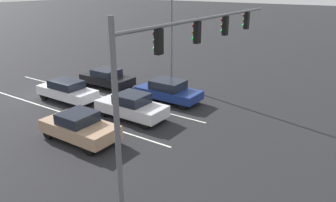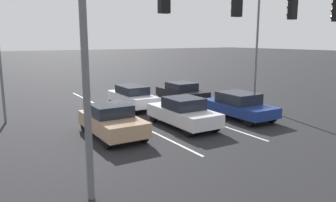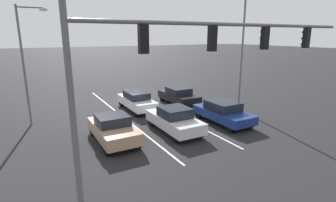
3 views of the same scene
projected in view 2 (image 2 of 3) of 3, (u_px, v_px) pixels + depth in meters
The scene contains 11 objects.
ground_plane at pixel (123, 103), 23.45m from camera, with size 240.00×240.00×0.00m, color black.
lane_stripe_left_divider at pixel (165, 107), 21.97m from camera, with size 0.12×17.79×0.01m, color silver.
lane_stripe_center_divider at pixel (114, 113), 20.09m from camera, with size 0.12×17.79×0.01m, color silver.
car_navy_leftlane_front at pixel (239, 105), 18.68m from camera, with size 1.95×4.48×1.48m.
car_tan_rightlane_front at pixel (112, 121), 15.17m from camera, with size 1.93×4.19×1.51m.
car_silver_midlane_front at pixel (183, 112), 16.86m from camera, with size 1.88×4.39×1.54m.
car_white_midlane_second at pixel (132, 96), 21.41m from camera, with size 1.70×4.49×1.49m.
car_black_leftlane_second at pixel (182, 92), 23.54m from camera, with size 1.89×4.28×1.42m.
traffic_signal_gantry at pixel (221, 18), 10.78m from camera, with size 13.18×0.37×6.82m.
street_lamp_right_shoulder at pixel (2, 40), 17.05m from camera, with size 1.79×0.24×7.64m.
street_lamp_left_shoulder at pixel (256, 26), 21.05m from camera, with size 2.06×0.24×9.30m.
Camera 2 is at (9.30, 21.31, 4.46)m, focal length 35.00 mm.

